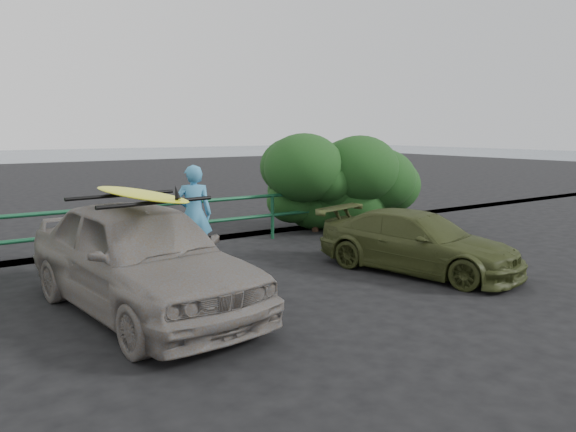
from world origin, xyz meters
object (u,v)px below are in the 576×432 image
(sedan, at_px, (141,257))
(olive_vehicle, at_px, (418,242))
(guardrail, at_px, (146,230))
(man, at_px, (194,214))
(surfboard, at_px, (138,194))

(sedan, xyz_separation_m, olive_vehicle, (4.79, -0.63, -0.24))
(guardrail, distance_m, man, 1.28)
(man, xyz_separation_m, surfboard, (-1.86, -2.26, 0.71))
(guardrail, bearing_deg, man, -63.89)
(guardrail, height_order, man, man)
(surfboard, bearing_deg, guardrail, 62.95)
(sedan, bearing_deg, man, 45.11)
(guardrail, relative_size, man, 7.60)
(man, relative_size, surfboard, 0.72)
(man, bearing_deg, olive_vehicle, 159.99)
(olive_vehicle, bearing_deg, surfboard, 157.88)
(guardrail, bearing_deg, sedan, -111.55)
(guardrail, xyz_separation_m, man, (0.53, -1.09, 0.40))
(guardrail, bearing_deg, olive_vehicle, -48.98)
(guardrail, height_order, sedan, sedan)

